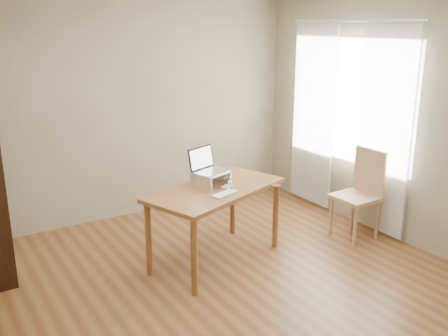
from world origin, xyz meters
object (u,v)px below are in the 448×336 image
(keyboard, at_px, (225,194))
(laptop, at_px, (208,165))
(chair, at_px, (361,190))
(desk, at_px, (216,198))
(cat, at_px, (211,179))

(keyboard, bearing_deg, laptop, 66.93)
(laptop, relative_size, chair, 0.39)
(laptop, height_order, keyboard, laptop)
(desk, distance_m, cat, 0.19)
(keyboard, bearing_deg, chair, -21.01)
(cat, bearing_deg, laptop, 91.95)
(cat, distance_m, chair, 1.70)
(desk, relative_size, laptop, 4.00)
(desk, relative_size, keyboard, 5.12)
(cat, bearing_deg, desk, -127.02)
(laptop, bearing_deg, keyboard, -114.65)
(chair, bearing_deg, desk, 167.09)
(laptop, xyz_separation_m, chair, (1.63, -0.47, -0.42))
(keyboard, relative_size, chair, 0.31)
(cat, bearing_deg, keyboard, -127.92)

